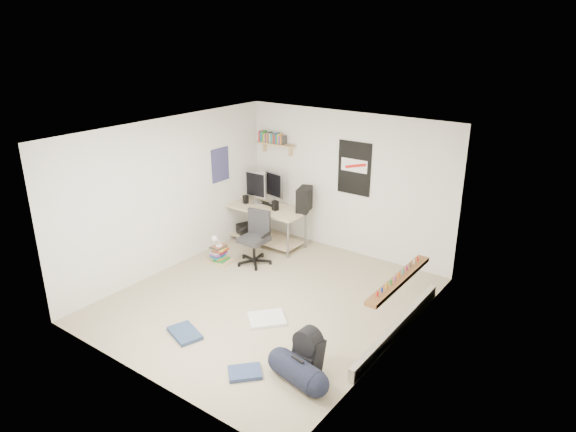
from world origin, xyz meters
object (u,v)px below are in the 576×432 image
Objects in this scene: office_chair at (254,237)px; book_stack at (219,253)px; desk at (266,225)px; duffel_bag at (298,372)px; backpack at (308,355)px.

office_chair is 2.01× the size of book_stack.
desk reaches higher than book_stack.
desk is 2.57× the size of duffel_bag.
desk is 0.89m from office_chair.
office_chair reaches higher than duffel_bag.
backpack is (2.73, -2.65, -0.16)m from desk.
desk is 1.11m from book_stack.
office_chair reaches higher than book_stack.
office_chair is (0.37, -0.79, 0.12)m from desk.
backpack is 0.75× the size of duffel_bag.
book_stack is (-0.17, -1.08, -0.21)m from desk.
duffel_bag is (0.04, -0.27, -0.06)m from backpack.
office_chair is at bearing 150.02° from duffel_bag.
duffel_bag is (2.78, -2.93, -0.22)m from desk.
backpack is at bearing -34.74° from desk.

